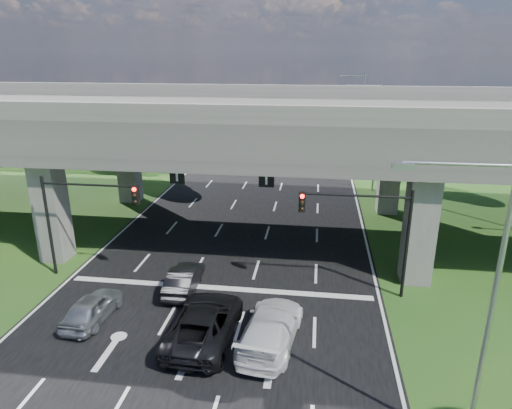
% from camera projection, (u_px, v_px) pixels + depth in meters
% --- Properties ---
extents(ground, '(160.00, 160.00, 0.00)m').
position_uv_depth(ground, '(203.00, 324.00, 22.21)').
color(ground, '#1E4416').
rests_on(ground, ground).
extents(road, '(18.00, 120.00, 0.03)m').
position_uv_depth(road, '(238.00, 242.00, 31.59)').
color(road, black).
rests_on(road, ground).
extents(overpass, '(80.00, 15.00, 10.00)m').
position_uv_depth(overpass, '(242.00, 124.00, 30.94)').
color(overpass, '#3C3A37').
rests_on(overpass, ground).
extents(warehouse, '(20.00, 10.00, 4.00)m').
position_uv_depth(warehouse, '(70.00, 139.00, 57.76)').
color(warehouse, '#9E9E99').
rests_on(warehouse, ground).
extents(signal_right, '(5.76, 0.54, 6.00)m').
position_uv_depth(signal_right, '(366.00, 222.00, 23.56)').
color(signal_right, black).
rests_on(signal_right, ground).
extents(signal_left, '(5.76, 0.54, 6.00)m').
position_uv_depth(signal_left, '(81.00, 209.00, 25.57)').
color(signal_left, black).
rests_on(signal_left, ground).
extents(streetlight_near, '(3.38, 0.25, 10.00)m').
position_uv_depth(streetlight_near, '(480.00, 293.00, 13.41)').
color(streetlight_near, gray).
rests_on(streetlight_near, ground).
extents(streetlight_far, '(3.38, 0.25, 10.00)m').
position_uv_depth(streetlight_far, '(373.00, 129.00, 41.57)').
color(streetlight_far, gray).
rests_on(streetlight_far, ground).
extents(streetlight_beyond, '(3.38, 0.25, 10.00)m').
position_uv_depth(streetlight_beyond, '(359.00, 108.00, 56.59)').
color(streetlight_beyond, gray).
rests_on(streetlight_beyond, ground).
extents(tree_left_near, '(4.50, 4.50, 7.80)m').
position_uv_depth(tree_left_near, '(131.00, 131.00, 46.86)').
color(tree_left_near, black).
rests_on(tree_left_near, ground).
extents(tree_left_mid, '(3.91, 3.90, 6.76)m').
position_uv_depth(tree_left_mid, '(134.00, 125.00, 54.96)').
color(tree_left_mid, black).
rests_on(tree_left_mid, ground).
extents(tree_left_far, '(4.80, 4.80, 8.32)m').
position_uv_depth(tree_left_far, '(184.00, 109.00, 61.65)').
color(tree_left_far, black).
rests_on(tree_left_far, ground).
extents(tree_right_near, '(4.20, 4.20, 7.28)m').
position_uv_depth(tree_right_near, '(398.00, 137.00, 45.38)').
color(tree_right_near, black).
rests_on(tree_right_near, ground).
extents(tree_right_mid, '(3.91, 3.90, 6.76)m').
position_uv_depth(tree_right_mid, '(413.00, 128.00, 52.61)').
color(tree_right_mid, black).
rests_on(tree_right_mid, ground).
extents(tree_right_far, '(4.50, 4.50, 7.80)m').
position_uv_depth(tree_right_far, '(371.00, 113.00, 60.43)').
color(tree_right_far, black).
rests_on(tree_right_far, ground).
extents(car_silver, '(1.81, 4.08, 1.36)m').
position_uv_depth(car_silver, '(92.00, 308.00, 22.24)').
color(car_silver, silver).
rests_on(car_silver, road).
extents(car_dark, '(1.58, 4.16, 1.35)m').
position_uv_depth(car_dark, '(184.00, 279.00, 25.03)').
color(car_dark, black).
rests_on(car_dark, road).
extents(car_white, '(2.95, 5.82, 1.62)m').
position_uv_depth(car_white, '(271.00, 327.00, 20.44)').
color(car_white, silver).
rests_on(car_white, road).
extents(car_trailing, '(2.93, 6.01, 1.65)m').
position_uv_depth(car_trailing, '(204.00, 322.00, 20.80)').
color(car_trailing, black).
rests_on(car_trailing, road).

